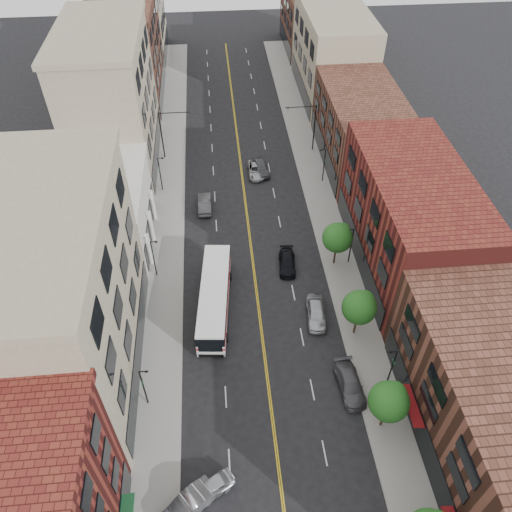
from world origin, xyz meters
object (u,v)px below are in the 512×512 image
object	(u,v)px
car_angle_a	(210,489)
car_lane_behind	(205,204)
car_parked_mid	(350,384)
car_parked_far	(316,313)
car_lane_b	(256,170)
city_bus	(214,296)
car_angle_b	(187,506)
car_lane_c	(261,167)
car_lane_a	(287,263)

from	to	relation	value
car_angle_a	car_lane_behind	bearing A→B (deg)	150.57
car_parked_mid	car_parked_far	distance (m)	8.64
car_lane_b	city_bus	bearing A→B (deg)	-105.39
car_parked_far	car_angle_b	bearing A→B (deg)	-121.31
city_bus	car_lane_behind	distance (m)	17.07
car_lane_c	car_parked_far	bearing A→B (deg)	-90.20
city_bus	car_lane_behind	size ratio (longest dim) A/B	2.77
car_lane_behind	car_lane_b	size ratio (longest dim) A/B	0.97
city_bus	car_lane_behind	world-z (taller)	city_bus
car_parked_mid	car_lane_a	xyz separation A→B (m)	(-3.56, 16.20, -0.09)
car_lane_behind	car_lane_c	size ratio (longest dim) A/B	0.99
car_parked_far	car_lane_b	world-z (taller)	car_parked_far
car_angle_a	car_parked_mid	xyz separation A→B (m)	(13.00, 8.07, 0.06)
car_parked_far	car_lane_a	world-z (taller)	car_parked_far
car_lane_a	car_angle_b	bearing A→B (deg)	-108.70
car_angle_a	car_parked_far	distance (m)	20.10
car_parked_mid	car_parked_far	world-z (taller)	car_parked_far
city_bus	car_lane_b	world-z (taller)	city_bus
city_bus	car_lane_c	bearing A→B (deg)	78.98
city_bus	car_angle_a	bearing A→B (deg)	-87.58
car_lane_behind	car_lane_a	size ratio (longest dim) A/B	1.03
car_angle_a	car_lane_a	bearing A→B (deg)	129.72
car_lane_b	car_lane_c	world-z (taller)	car_lane_c
car_lane_behind	car_parked_mid	bearing A→B (deg)	114.16
city_bus	car_lane_a	size ratio (longest dim) A/B	2.85
car_lane_behind	car_angle_a	bearing A→B (deg)	89.11
car_lane_c	car_angle_b	bearing A→B (deg)	-109.58
car_angle_b	car_lane_c	size ratio (longest dim) A/B	1.06
car_parked_mid	city_bus	bearing A→B (deg)	134.11
car_lane_behind	car_lane_b	xyz separation A→B (m)	(7.34, 7.11, -0.10)
car_angle_a	car_angle_b	xyz separation A→B (m)	(-1.80, -1.19, 0.13)
city_bus	car_parked_mid	world-z (taller)	city_bus
car_lane_c	car_angle_a	bearing A→B (deg)	-107.65
car_parked_far	car_lane_b	distance (m)	26.68
car_parked_far	car_lane_behind	distance (m)	22.28
car_parked_mid	car_lane_c	distance (m)	35.55
car_lane_a	car_lane_b	world-z (taller)	car_lane_b
car_angle_a	car_parked_mid	bearing A→B (deg)	92.80
car_angle_a	car_lane_a	xyz separation A→B (m)	(9.44, 24.26, -0.03)
car_angle_a	car_lane_a	distance (m)	26.04
car_angle_a	car_lane_b	world-z (taller)	car_angle_a
car_angle_a	car_lane_c	size ratio (longest dim) A/B	0.86
car_angle_a	car_lane_behind	world-z (taller)	car_lane_behind
car_lane_behind	car_angle_b	bearing A→B (deg)	86.34
car_parked_far	car_lane_c	xyz separation A→B (m)	(-3.08, 26.75, -0.02)
car_parked_far	car_lane_a	bearing A→B (deg)	109.60
city_bus	car_lane_c	size ratio (longest dim) A/B	2.75
city_bus	car_angle_b	bearing A→B (deg)	-92.49
city_bus	car_parked_mid	xyz separation A→B (m)	(11.97, -10.77, -1.15)
car_parked_mid	car_lane_a	world-z (taller)	car_parked_mid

